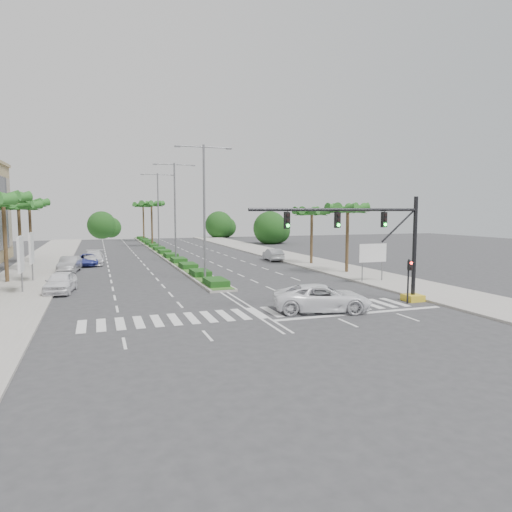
{
  "coord_description": "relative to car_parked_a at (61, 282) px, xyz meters",
  "views": [
    {
      "loc": [
        -9.04,
        -25.83,
        6.21
      ],
      "look_at": [
        1.68,
        4.89,
        3.0
      ],
      "focal_mm": 32.0,
      "sensor_mm": 36.0,
      "label": 1
    }
  ],
  "objects": [
    {
      "name": "streetlight_far",
      "position": [
        11.8,
        34.47,
        5.99
      ],
      "size": [
        5.1,
        0.25,
        12.0
      ],
      "color": "slate",
      "rests_on": "ground"
    },
    {
      "name": "footpath_left",
      "position": [
        -3.4,
        8.47,
        -0.74
      ],
      "size": [
        6.0,
        120.0,
        0.15
      ],
      "primitive_type": "cube",
      "color": "gray",
      "rests_on": "ground"
    },
    {
      "name": "car_parked_d",
      "position": [
        2.28,
        18.57,
        -0.0
      ],
      "size": [
        2.55,
        5.71,
        1.63
      ],
      "primitive_type": "imported",
      "rotation": [
        0.0,
        0.0,
        -0.05
      ],
      "color": "silver",
      "rests_on": "ground"
    },
    {
      "name": "median",
      "position": [
        11.8,
        33.47,
        -0.71
      ],
      "size": [
        2.2,
        75.0,
        0.2
      ],
      "primitive_type": "cube",
      "color": "gray",
      "rests_on": "ground"
    },
    {
      "name": "footpath_right",
      "position": [
        27.0,
        8.47,
        -0.74
      ],
      "size": [
        6.0,
        120.0,
        0.15
      ],
      "primitive_type": "cube",
      "color": "gray",
      "rests_on": "ground"
    },
    {
      "name": "palm_left_mid",
      "position": [
        -4.7,
        6.47,
        6.26
      ],
      "size": [
        4.57,
        4.68,
        7.95
      ],
      "color": "brown",
      "rests_on": "ground"
    },
    {
      "name": "ground",
      "position": [
        11.8,
        -11.53,
        -0.81
      ],
      "size": [
        160.0,
        160.0,
        0.0
      ],
      "primitive_type": "plane",
      "color": "#333335",
      "rests_on": "ground"
    },
    {
      "name": "billboard_near",
      "position": [
        -2.7,
        0.47,
        2.15
      ],
      "size": [
        0.18,
        2.1,
        4.35
      ],
      "color": "slate",
      "rests_on": "ground"
    },
    {
      "name": "palm_right_far",
      "position": [
        26.3,
        10.47,
        5.1
      ],
      "size": [
        4.57,
        4.68,
        6.75
      ],
      "color": "brown",
      "rests_on": "ground"
    },
    {
      "name": "palm_left_far",
      "position": [
        -4.7,
        14.47,
        5.68
      ],
      "size": [
        4.57,
        4.68,
        7.35
      ],
      "color": "brown",
      "rests_on": "ground"
    },
    {
      "name": "car_crossing",
      "position": [
        15.83,
        -12.39,
        0.02
      ],
      "size": [
        6.59,
        4.4,
        1.68
      ],
      "primitive_type": "imported",
      "rotation": [
        0.0,
        0.0,
        1.28
      ],
      "color": "white",
      "rests_on": "ground"
    },
    {
      "name": "palm_median_a",
      "position": [
        11.8,
        43.47,
        6.36
      ],
      "size": [
        4.57,
        4.68,
        8.05
      ],
      "color": "brown",
      "rests_on": "ground"
    },
    {
      "name": "palm_right_near",
      "position": [
        26.3,
        2.47,
        5.39
      ],
      "size": [
        4.57,
        4.68,
        7.05
      ],
      "color": "brown",
      "rests_on": "ground"
    },
    {
      "name": "streetlight_near",
      "position": [
        11.8,
        2.47,
        5.99
      ],
      "size": [
        5.1,
        0.25,
        12.0
      ],
      "color": "slate",
      "rests_on": "ground"
    },
    {
      "name": "car_parked_b",
      "position": [
        0.0,
        12.48,
        -0.01
      ],
      "size": [
        2.31,
        5.03,
        1.6
      ],
      "primitive_type": "imported",
      "rotation": [
        0.0,
        0.0,
        -0.13
      ],
      "color": "#B3B3B8",
      "rests_on": "ground"
    },
    {
      "name": "median_grass",
      "position": [
        11.8,
        33.47,
        -0.59
      ],
      "size": [
        1.8,
        75.0,
        0.04
      ],
      "primitive_type": "cube",
      "color": "#22521C",
      "rests_on": "median"
    },
    {
      "name": "direction_sign",
      "position": [
        25.3,
        -3.54,
        1.64
      ],
      "size": [
        2.7,
        0.11,
        3.4
      ],
      "color": "slate",
      "rests_on": "ground"
    },
    {
      "name": "palm_median_b",
      "position": [
        11.8,
        58.47,
        6.36
      ],
      "size": [
        4.57,
        4.68,
        8.05
      ],
      "color": "brown",
      "rests_on": "ground"
    },
    {
      "name": "signal_gantry",
      "position": [
        21.07,
        -11.53,
        2.64
      ],
      "size": [
        12.6,
        1.2,
        7.2
      ],
      "color": "gold",
      "rests_on": "ground"
    },
    {
      "name": "car_parked_a",
      "position": [
        0.0,
        0.0,
        0.0
      ],
      "size": [
        2.51,
        4.99,
        1.63
      ],
      "primitive_type": "imported",
      "rotation": [
        0.0,
        0.0,
        -0.13
      ],
      "color": "white",
      "rests_on": "ground"
    },
    {
      "name": "car_parked_c",
      "position": [
        1.69,
        17.82,
        -0.13
      ],
      "size": [
        2.34,
        4.94,
        1.36
      ],
      "primitive_type": "imported",
      "rotation": [
        0.0,
        0.0,
        -0.02
      ],
      "color": "#323D9B",
      "rests_on": "ground"
    },
    {
      "name": "billboard_far",
      "position": [
        -2.7,
        6.47,
        2.15
      ],
      "size": [
        0.18,
        2.1,
        4.35
      ],
      "color": "slate",
      "rests_on": "ground"
    },
    {
      "name": "palm_left_end",
      "position": [
        -4.7,
        22.47,
        6.07
      ],
      "size": [
        4.57,
        4.68,
        7.75
      ],
      "color": "brown",
      "rests_on": "ground"
    },
    {
      "name": "car_right",
      "position": [
        23.6,
        15.8,
        -0.06
      ],
      "size": [
        1.92,
        4.69,
        1.51
      ],
      "primitive_type": "imported",
      "rotation": [
        0.0,
        0.0,
        3.07
      ],
      "color": "silver",
      "rests_on": "ground"
    },
    {
      "name": "pedestrian_signal",
      "position": [
        22.4,
        -12.21,
        1.23
      ],
      "size": [
        0.28,
        0.36,
        3.0
      ],
      "color": "black",
      "rests_on": "ground"
    },
    {
      "name": "streetlight_mid",
      "position": [
        11.8,
        18.47,
        5.99
      ],
      "size": [
        5.1,
        0.25,
        12.0
      ],
      "color": "slate",
      "rests_on": "ground"
    }
  ]
}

